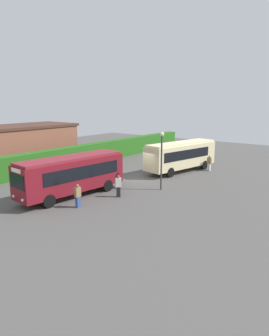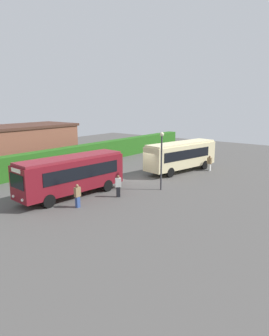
{
  "view_description": "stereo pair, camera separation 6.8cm",
  "coord_description": "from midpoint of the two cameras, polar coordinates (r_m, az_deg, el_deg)",
  "views": [
    {
      "loc": [
        -24.53,
        -18.12,
        7.67
      ],
      "look_at": [
        -1.51,
        -0.44,
        1.36
      ],
      "focal_mm": 33.51,
      "sensor_mm": 36.0,
      "label": 1
    },
    {
      "loc": [
        -24.49,
        -18.17,
        7.67
      ],
      "look_at": [
        -1.51,
        -0.44,
        1.36
      ],
      "focal_mm": 33.51,
      "sensor_mm": 36.0,
      "label": 2
    }
  ],
  "objects": [
    {
      "name": "person_right",
      "position": [
        35.58,
        13.39,
        0.92
      ],
      "size": [
        0.3,
        0.51,
        1.68
      ],
      "rotation": [
        0.0,
        0.0,
        3.05
      ],
      "color": "silver",
      "rests_on": "ground_plane"
    },
    {
      "name": "lamppost",
      "position": [
        26.84,
        4.87,
        2.6
      ],
      "size": [
        0.36,
        0.36,
        5.02
      ],
      "color": "#38383D",
      "rests_on": "ground_plane"
    },
    {
      "name": "ground_plane",
      "position": [
        31.44,
        0.98,
        -1.85
      ],
      "size": [
        64.0,
        64.0,
        0.0
      ],
      "primitive_type": "plane",
      "color": "#514F4C"
    },
    {
      "name": "person_center",
      "position": [
        25.22,
        -3.03,
        -3.2
      ],
      "size": [
        0.52,
        0.5,
        1.8
      ],
      "rotation": [
        0.0,
        0.0,
        3.98
      ],
      "color": "black",
      "rests_on": "ground_plane"
    },
    {
      "name": "depot_building",
      "position": [
        40.06,
        -19.94,
        3.96
      ],
      "size": [
        13.01,
        6.3,
        4.76
      ],
      "color": "brown",
      "rests_on": "ground_plane"
    },
    {
      "name": "hedge_row",
      "position": [
        37.56,
        -10.82,
        2.11
      ],
      "size": [
        44.0,
        1.35,
        2.38
      ],
      "primitive_type": "cube",
      "color": "#28641B",
      "rests_on": "ground_plane"
    },
    {
      "name": "person_left",
      "position": [
        23.14,
        -10.38,
        -4.91
      ],
      "size": [
        0.46,
        0.27,
        1.74
      ],
      "rotation": [
        0.0,
        0.0,
        1.54
      ],
      "color": "#334C8C",
      "rests_on": "ground_plane"
    },
    {
      "name": "bus_cream",
      "position": [
        34.42,
        8.4,
        2.39
      ],
      "size": [
        9.47,
        4.04,
        3.21
      ],
      "rotation": [
        0.0,
        0.0,
        -0.2
      ],
      "color": "beige",
      "rests_on": "ground_plane"
    },
    {
      "name": "bus_maroon",
      "position": [
        25.69,
        -11.43,
        -1.01
      ],
      "size": [
        9.52,
        3.19,
        3.27
      ],
      "rotation": [
        0.0,
        0.0,
        3.05
      ],
      "color": "maroon",
      "rests_on": "ground_plane"
    }
  ]
}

